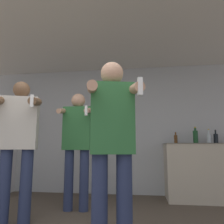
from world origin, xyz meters
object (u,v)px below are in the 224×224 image
at_px(bottle_short_whiskey, 196,136).
at_px(person_woman_foreground, 112,140).
at_px(bottle_red_label, 176,139).
at_px(person_man_side, 18,139).
at_px(bottle_clear_vodka, 209,138).
at_px(person_spectator_back, 77,141).
at_px(bottle_dark_rum, 216,138).

bearing_deg(bottle_short_whiskey, person_woman_foreground, -118.71).
relative_size(bottle_red_label, person_woman_foreground, 0.13).
bearing_deg(person_woman_foreground, person_man_side, 154.31).
bearing_deg(person_woman_foreground, bottle_short_whiskey, 61.29).
relative_size(bottle_clear_vodka, bottle_short_whiskey, 0.85).
distance_m(bottle_clear_vodka, person_spectator_back, 2.37).
distance_m(bottle_clear_vodka, person_woman_foreground, 2.67).
bearing_deg(person_man_side, person_spectator_back, 50.75).
height_order(bottle_dark_rum, person_spectator_back, person_spectator_back).
bearing_deg(bottle_short_whiskey, bottle_dark_rum, 0.00).
relative_size(person_man_side, person_spectator_back, 1.01).
distance_m(person_woman_foreground, person_man_side, 1.41).
bearing_deg(bottle_red_label, bottle_dark_rum, 0.00).
distance_m(bottle_dark_rum, bottle_short_whiskey, 0.35).
distance_m(person_man_side, person_spectator_back, 0.88).
height_order(bottle_clear_vodka, person_man_side, person_man_side).
xyz_separation_m(bottle_short_whiskey, person_spectator_back, (-1.94, -0.94, -0.10)).
xyz_separation_m(bottle_red_label, bottle_dark_rum, (0.70, 0.00, 0.01)).
distance_m(bottle_dark_rum, bottle_clear_vodka, 0.12).
relative_size(bottle_short_whiskey, person_spectator_back, 0.18).
bearing_deg(person_spectator_back, person_woman_foreground, -61.04).
bearing_deg(person_woman_foreground, bottle_dark_rum, 54.84).
height_order(bottle_clear_vodka, person_spectator_back, person_spectator_back).
height_order(bottle_red_label, bottle_clear_vodka, bottle_clear_vodka).
distance_m(bottle_dark_rum, person_man_side, 3.28).
xyz_separation_m(person_woman_foreground, person_spectator_back, (-0.72, 1.29, 0.03)).
xyz_separation_m(bottle_dark_rum, bottle_clear_vodka, (-0.12, 0.00, 0.00)).
bearing_deg(person_spectator_back, bottle_clear_vodka, 23.47).
distance_m(person_woman_foreground, person_spectator_back, 1.48).
relative_size(person_woman_foreground, person_man_side, 0.97).
height_order(bottle_clear_vodka, bottle_short_whiskey, bottle_short_whiskey).
xyz_separation_m(bottle_dark_rum, person_spectator_back, (-2.29, -0.94, -0.07)).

